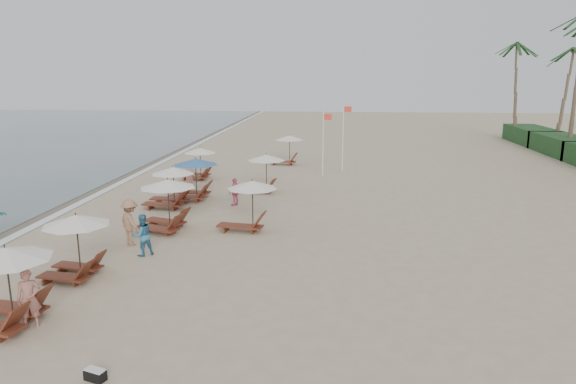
# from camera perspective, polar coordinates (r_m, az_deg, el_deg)

# --- Properties ---
(ground) EXTENTS (160.00, 160.00, 0.00)m
(ground) POSITION_cam_1_polar(r_m,az_deg,el_deg) (18.29, -2.72, -8.89)
(ground) COLOR tan
(ground) RESTS_ON ground
(wet_sand_band) EXTENTS (3.20, 140.00, 0.01)m
(wet_sand_band) POSITION_cam_1_polar(r_m,az_deg,el_deg) (31.42, -23.23, -0.65)
(wet_sand_band) COLOR #6B5E4C
(wet_sand_band) RESTS_ON ground
(foam_line) EXTENTS (0.50, 140.00, 0.02)m
(foam_line) POSITION_cam_1_polar(r_m,az_deg,el_deg) (30.82, -21.10, -0.70)
(foam_line) COLOR white
(foam_line) RESTS_ON ground
(lounger_station_0) EXTENTS (2.74, 2.41, 2.29)m
(lounger_station_0) POSITION_cam_1_polar(r_m,az_deg,el_deg) (16.19, -29.05, -9.14)
(lounger_station_0) COLOR maroon
(lounger_station_0) RESTS_ON ground
(lounger_station_1) EXTENTS (2.43, 2.22, 2.23)m
(lounger_station_1) POSITION_cam_1_polar(r_m,az_deg,el_deg) (18.85, -22.60, -5.32)
(lounger_station_1) COLOR maroon
(lounger_station_1) RESTS_ON ground
(lounger_station_2) EXTENTS (2.73, 2.44, 2.31)m
(lounger_station_2) POSITION_cam_1_polar(r_m,az_deg,el_deg) (23.35, -13.53, -1.32)
(lounger_station_2) COLOR maroon
(lounger_station_2) RESTS_ON ground
(lounger_station_3) EXTENTS (2.69, 2.25, 2.11)m
(lounger_station_3) POSITION_cam_1_polar(r_m,az_deg,el_deg) (27.58, -13.01, 0.45)
(lounger_station_3) COLOR maroon
(lounger_station_3) RESTS_ON ground
(lounger_station_4) EXTENTS (2.76, 2.46, 2.29)m
(lounger_station_4) POSITION_cam_1_polar(r_m,az_deg,el_deg) (28.93, -10.55, 1.44)
(lounger_station_4) COLOR maroon
(lounger_station_4) RESTS_ON ground
(lounger_station_5) EXTENTS (2.41, 2.14, 2.08)m
(lounger_station_5) POSITION_cam_1_polar(r_m,az_deg,el_deg) (34.61, -9.93, 3.23)
(lounger_station_5) COLOR maroon
(lounger_station_5) RESTS_ON ground
(inland_station_0) EXTENTS (2.75, 2.24, 2.22)m
(inland_station_0) POSITION_cam_1_polar(r_m,az_deg,el_deg) (22.72, -4.56, -1.00)
(inland_station_0) COLOR maroon
(inland_station_0) RESTS_ON ground
(inland_station_1) EXTENTS (2.66, 2.24, 2.22)m
(inland_station_1) POSITION_cam_1_polar(r_m,az_deg,el_deg) (30.14, -2.80, 2.59)
(inland_station_1) COLOR maroon
(inland_station_1) RESTS_ON ground
(inland_station_2) EXTENTS (2.79, 2.24, 2.22)m
(inland_station_2) POSITION_cam_1_polar(r_m,az_deg,el_deg) (39.59, -0.20, 4.94)
(inland_station_2) COLOR maroon
(inland_station_2) RESTS_ON ground
(beachgoer_near) EXTENTS (0.73, 0.64, 1.68)m
(beachgoer_near) POSITION_cam_1_polar(r_m,az_deg,el_deg) (15.91, -26.64, -10.48)
(beachgoer_near) COLOR #A06356
(beachgoer_near) RESTS_ON ground
(beachgoer_mid_a) EXTENTS (1.00, 0.99, 1.63)m
(beachgoer_mid_a) POSITION_cam_1_polar(r_m,az_deg,el_deg) (20.45, -15.76, -4.59)
(beachgoer_mid_a) COLOR teal
(beachgoer_mid_a) RESTS_ON ground
(beachgoer_mid_b) EXTENTS (1.39, 1.33, 1.90)m
(beachgoer_mid_b) POSITION_cam_1_polar(r_m,az_deg,el_deg) (21.78, -16.99, -3.23)
(beachgoer_mid_b) COLOR #976A4D
(beachgoer_mid_b) RESTS_ON ground
(beachgoer_far_a) EXTENTS (0.76, 0.92, 1.47)m
(beachgoer_far_a) POSITION_cam_1_polar(r_m,az_deg,el_deg) (27.34, -5.84, 0.03)
(beachgoer_far_a) COLOR #D25474
(beachgoer_far_a) RESTS_ON ground
(beachgoer_far_b) EXTENTS (0.81, 0.97, 1.69)m
(beachgoer_far_b) POSITION_cam_1_polar(r_m,az_deg,el_deg) (32.07, -10.80, 1.97)
(beachgoer_far_b) COLOR tan
(beachgoer_far_b) RESTS_ON ground
(duffel_bag) EXTENTS (0.54, 0.38, 0.27)m
(duffel_bag) POSITION_cam_1_polar(r_m,az_deg,el_deg) (13.15, -20.48, -18.33)
(duffel_bag) COLOR black
(duffel_bag) RESTS_ON ground
(flag_pole_near) EXTENTS (0.59, 0.08, 4.41)m
(flag_pole_near) POSITION_cam_1_polar(r_m,az_deg,el_deg) (34.94, 3.94, 5.71)
(flag_pole_near) COLOR silver
(flag_pole_near) RESTS_ON ground
(flag_pole_far) EXTENTS (0.60, 0.08, 4.79)m
(flag_pole_far) POSITION_cam_1_polar(r_m,az_deg,el_deg) (36.84, 6.14, 6.34)
(flag_pole_far) COLOR silver
(flag_pole_far) RESTS_ON ground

